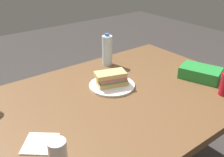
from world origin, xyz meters
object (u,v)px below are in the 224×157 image
object	(u,v)px
dining_table	(114,111)
sandwich	(111,78)
paper_plate	(112,85)
water_bottle_tall	(107,50)
soda_can_silver	(58,155)
chip_bag	(200,73)

from	to	relation	value
dining_table	sandwich	world-z (taller)	sandwich
paper_plate	dining_table	bearing A→B (deg)	57.27
dining_table	water_bottle_tall	world-z (taller)	water_bottle_tall
paper_plate	soda_can_silver	xyz separation A→B (m)	(0.53, 0.38, 0.05)
sandwich	chip_bag	size ratio (longest dim) A/B	0.88
soda_can_silver	dining_table	bearing A→B (deg)	-149.49
dining_table	chip_bag	bearing A→B (deg)	166.09
paper_plate	chip_bag	size ratio (longest dim) A/B	1.13
water_bottle_tall	soda_can_silver	world-z (taller)	water_bottle_tall
chip_bag	water_bottle_tall	bearing A→B (deg)	12.16
paper_plate	chip_bag	xyz separation A→B (m)	(-0.49, 0.24, 0.03)
paper_plate	chip_bag	world-z (taller)	chip_bag
dining_table	chip_bag	distance (m)	0.58
dining_table	soda_can_silver	size ratio (longest dim) A/B	12.53
dining_table	paper_plate	bearing A→B (deg)	-122.73
soda_can_silver	chip_bag	bearing A→B (deg)	-172.50
dining_table	water_bottle_tall	xyz separation A→B (m)	(-0.24, -0.38, 0.19)
chip_bag	soda_can_silver	bearing A→B (deg)	77.68
water_bottle_tall	chip_bag	bearing A→B (deg)	121.97
soda_can_silver	sandwich	bearing A→B (deg)	-144.34
chip_bag	sandwich	bearing A→B (deg)	43.99
chip_bag	soda_can_silver	xyz separation A→B (m)	(1.02, 0.13, 0.03)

